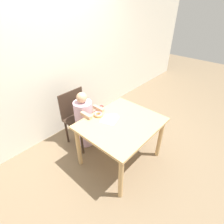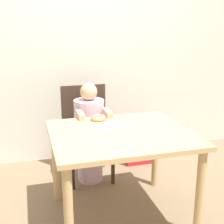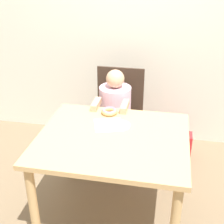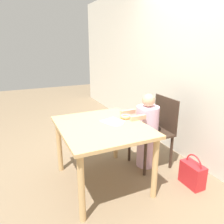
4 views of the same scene
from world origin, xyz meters
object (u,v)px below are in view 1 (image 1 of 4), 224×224
handbag (100,116)px  child_figure (84,121)px  chair (79,117)px  donut (98,114)px

handbag → child_figure: bearing=-157.4°
chair → child_figure: bearing=-90.0°
child_figure → donut: child_figure is taller
chair → donut: bearing=-88.4°
handbag → chair: bearing=-169.0°
chair → handbag: (0.58, 0.11, -0.33)m
child_figure → handbag: bearing=22.6°
chair → handbag: bearing=11.0°
donut → handbag: 0.98m
chair → donut: size_ratio=7.05×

